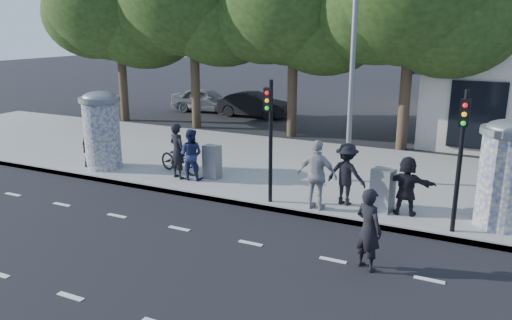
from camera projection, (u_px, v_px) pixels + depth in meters
The scene contains 21 objects.
ground at pixel (221, 269), 10.45m from camera, with size 120.00×120.00×0.00m, color black.
sidewalk at pixel (330, 173), 16.95m from camera, with size 40.00×8.00×0.15m, color gray.
curb at pixel (286, 211), 13.51m from camera, with size 40.00×0.10×0.16m, color slate.
lane_dash_far at pixel (251, 243), 11.67m from camera, with size 32.00×0.12×0.01m, color silver.
ad_column_left at pixel (102, 128), 16.98m from camera, with size 1.36×1.36×2.65m.
ad_column_right at pixel (506, 172), 11.95m from camera, with size 1.36×1.36×2.65m.
traffic_pole_near at pixel (270, 129), 13.41m from camera, with size 0.22×0.31×3.40m.
traffic_pole_far at pixel (461, 148), 11.40m from camera, with size 0.22×0.31×3.40m.
street_lamp at pixel (354, 30), 14.63m from camera, with size 0.25×0.93×8.00m.
ped_a at pixel (92, 145), 16.97m from camera, with size 0.82×0.53×1.67m, color black.
ped_b at pixel (178, 151), 15.92m from camera, with size 0.66×0.43×1.80m, color black.
ped_c at pixel (191, 154), 15.82m from camera, with size 0.80×0.62×1.64m, color #1F274E.
ped_d at pixel (346, 174), 13.60m from camera, with size 1.11×0.64×1.72m, color black.
ped_e at pixel (317, 175), 13.19m from camera, with size 1.11×0.63×1.89m, color #9A9B9D.
ped_f at pixel (407, 186), 12.85m from camera, with size 1.46×0.52×1.57m, color black.
man_road at pixel (368, 229), 10.24m from camera, with size 0.64×0.42×1.77m, color black.
bicycle at pixel (180, 159), 16.61m from camera, with size 1.79×0.62×0.94m, color black.
cabinet_left at pixel (212, 162), 16.00m from camera, with size 0.52×0.38×1.09m, color gray.
cabinet_right at pixel (382, 190), 13.15m from camera, with size 0.55×0.40×1.16m, color gray.
car_left at pixel (206, 100), 29.28m from camera, with size 4.05×1.63×1.38m, color slate.
car_mid at pixel (254, 105), 27.60m from camera, with size 4.13×1.44×1.36m, color black.
Camera 1 is at (4.79, -8.22, 4.94)m, focal length 35.00 mm.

